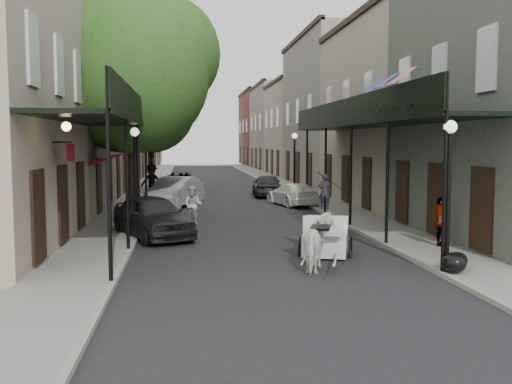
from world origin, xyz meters
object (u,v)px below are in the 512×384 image
object	(u,v)px
tree_near	(140,68)
pedestrian_walking	(193,205)
lamppost_right_far	(294,163)
carriage	(326,222)
car_right_far	(267,185)
pedestrian_sidewalk_right	(440,222)
pedestrian_sidewalk_left	(152,181)
car_left_mid	(175,192)
car_left_near	(152,216)
lamppost_right_near	(448,194)
lamppost_left	(136,176)
tree_far	(156,105)
car_left_far	(182,180)
car_right_near	(292,194)
horse	(320,242)

from	to	relation	value
tree_near	pedestrian_walking	size ratio (longest dim) A/B	6.22
lamppost_right_far	pedestrian_walking	world-z (taller)	lamppost_right_far
carriage	car_right_far	size ratio (longest dim) A/B	0.59
tree_near	pedestrian_sidewalk_right	world-z (taller)	tree_near
pedestrian_sidewalk_left	car_left_mid	xyz separation A→B (m)	(1.35, -3.27, -0.33)
car_left_near	lamppost_right_near	bearing A→B (deg)	-64.85
pedestrian_sidewalk_left	car_right_far	size ratio (longest dim) A/B	0.48
lamppost_left	car_left_near	xyz separation A→B (m)	(0.66, -1.38, -1.30)
tree_near	tree_far	distance (m)	14.02
tree_near	lamppost_right_far	xyz separation A→B (m)	(8.30, 7.82, -4.44)
tree_near	car_left_far	distance (m)	16.69
pedestrian_sidewalk_left	pedestrian_sidewalk_right	xyz separation A→B (m)	(9.67, -15.94, -0.22)
lamppost_left	car_left_far	xyz separation A→B (m)	(1.50, 19.71, -1.46)
pedestrian_sidewalk_left	car_left_near	bearing A→B (deg)	84.00
car_left_near	tree_near	bearing A→B (deg)	74.25
tree_near	pedestrian_sidewalk_left	xyz separation A→B (m)	(-0.00, 7.09, -5.39)
carriage	tree_far	bearing A→B (deg)	122.80
car_right_near	horse	bearing A→B (deg)	69.53
lamppost_right_far	carriage	distance (m)	17.03
tree_far	lamppost_right_far	xyz separation A→B (m)	(8.35, -6.18, -3.79)
tree_near	pedestrian_sidewalk_left	distance (m)	8.90
car_right_near	car_right_far	distance (m)	5.04
tree_near	car_left_near	xyz separation A→B (m)	(0.76, -5.56, -5.74)
lamppost_right_far	car_right_near	xyz separation A→B (m)	(-0.86, -4.00, -1.46)
pedestrian_sidewalk_left	car_right_near	bearing A→B (deg)	146.84
pedestrian_walking	car_left_mid	bearing A→B (deg)	114.60
carriage	car_left_far	bearing A→B (deg)	118.24
lamppost_right_near	horse	world-z (taller)	lamppost_right_near
pedestrian_sidewalk_right	car_left_near	distance (m)	9.49
car_left_near	car_right_far	xyz separation A→B (m)	(6.04, 14.38, -0.05)
lamppost_right_far	horse	distance (m)	19.27
car_right_near	lamppost_right_near	bearing A→B (deg)	80.55
pedestrian_walking	car_right_far	distance (m)	12.17
horse	car_left_near	size ratio (longest dim) A/B	0.39
lamppost_right_near	pedestrian_sidewalk_left	distance (m)	21.00
carriage	car_right_near	world-z (taller)	carriage
car_right_far	lamppost_right_far	bearing A→B (deg)	150.63
car_left_mid	car_right_near	world-z (taller)	car_left_mid
car_left_mid	car_right_near	size ratio (longest dim) A/B	1.14
pedestrian_walking	car_right_near	size ratio (longest dim) A/B	0.38
tree_near	horse	xyz separation A→B (m)	(5.34, -11.18, -5.76)
lamppost_right_near	car_left_near	distance (m)	10.11
lamppost_right_near	pedestrian_walking	xyz separation A→B (m)	(-6.10, 9.73, -1.28)
lamppost_left	tree_near	bearing A→B (deg)	91.34
lamppost_left	car_left_far	world-z (taller)	lamppost_left
carriage	car_right_far	distance (m)	17.86
horse	car_left_near	xyz separation A→B (m)	(-4.58, 5.62, 0.02)
pedestrian_walking	pedestrian_sidewalk_left	xyz separation A→B (m)	(-2.20, 9.53, 0.32)
tree_far	lamppost_left	size ratio (longest dim) A/B	2.32
lamppost_left	pedestrian_walking	size ratio (longest dim) A/B	2.40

